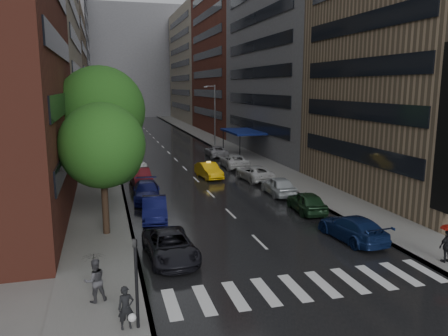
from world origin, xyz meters
The scene contains 21 objects.
ground centered at (0.00, 0.00, 0.00)m, with size 220.00×220.00×0.00m, color gray.
road centered at (0.00, 50.00, 0.01)m, with size 14.00×140.00×0.01m, color black.
sidewalk_left centered at (-9.00, 50.00, 0.07)m, with size 4.00×140.00×0.15m, color gray.
sidewalk_right centered at (9.00, 50.00, 0.07)m, with size 4.00×140.00×0.15m, color gray.
crosswalk centered at (0.20, -2.00, 0.01)m, with size 13.15×2.80×0.01m.
buildings_left centered at (-15.00, 58.79, 15.99)m, with size 8.00×108.00×38.00m.
buildings_right centered at (15.00, 56.70, 15.03)m, with size 8.05×109.10×36.00m.
building_far centered at (0.00, 118.00, 16.00)m, with size 40.00×14.00×32.00m, color slate.
tree_near centered at (-8.60, 7.56, 5.52)m, with size 5.07×5.07×8.07m.
tree_mid centered at (-8.60, 15.12, 7.18)m, with size 6.58×6.58×10.48m.
tree_far centered at (-8.60, 29.01, 5.20)m, with size 4.77×4.77×7.60m.
taxi centered at (1.38, 22.42, 0.75)m, with size 1.60×4.58×1.51m, color #E6A80C.
parked_cars_left centered at (-5.40, 15.19, 0.74)m, with size 2.67×31.29×1.56m.
parked_cars_right centered at (5.40, 19.16, 0.74)m, with size 2.83×37.32×1.58m.
ped_bag_walker centered at (-8.00, -3.63, 0.94)m, with size 0.68×0.49×1.63m.
ped_black_umbrella centered at (-9.13, -1.18, 1.38)m, with size 1.07×0.98×2.09m.
ped_red_umbrella centered at (8.02, -1.66, 1.33)m, with size 1.03×0.82×2.01m.
traffic_light centered at (-7.60, -3.67, 2.23)m, with size 0.18×0.15×3.45m.
street_lamp_left centered at (-7.72, 30.00, 4.89)m, with size 1.74×0.22×9.00m.
street_lamp_right centered at (7.72, 45.00, 4.89)m, with size 1.74×0.22×9.00m.
awning centered at (8.98, 35.00, 3.13)m, with size 4.00×8.00×3.12m.
Camera 1 is at (-8.50, -18.84, 8.98)m, focal length 35.00 mm.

